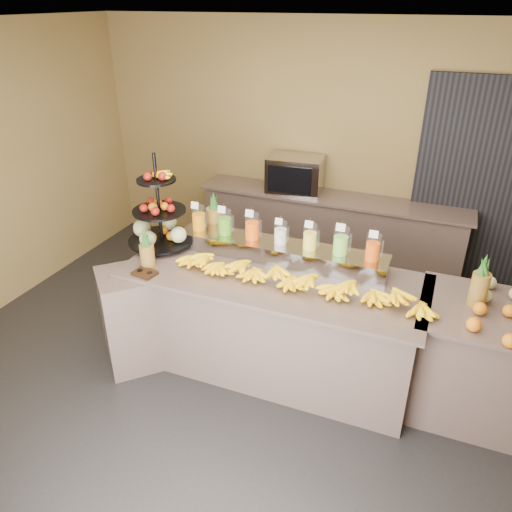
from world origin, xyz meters
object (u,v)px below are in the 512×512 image
Objects in this scene: right_fruit_pile at (501,311)px; oven_warmer at (295,174)px; fruit_stand at (164,223)px; condiment_caddy at (145,273)px; banana_heap at (296,276)px; pitcher_tray at (280,251)px.

oven_warmer reaches higher than right_fruit_pile.
fruit_stand reaches higher than oven_warmer.
oven_warmer reaches higher than condiment_caddy.
banana_heap is 1.35m from fruit_stand.
banana_heap is 3.44× the size of oven_warmer.
banana_heap is at bearing -177.52° from right_fruit_pile.
pitcher_tray is at bearing -81.06° from oven_warmer.
oven_warmer is at bearing 77.34° from condiment_caddy.
fruit_stand is 4.67× the size of condiment_caddy.
condiment_caddy is 0.37× the size of right_fruit_pile.
banana_heap is 1.49m from right_fruit_pile.
condiment_caddy is 0.30× the size of oven_warmer.
right_fruit_pile is 0.80× the size of oven_warmer.
oven_warmer reaches higher than pitcher_tray.
fruit_stand is at bearing 176.65° from right_fruit_pile.
pitcher_tray is 1.15m from condiment_caddy.
banana_heap is 2.14m from oven_warmer.
right_fruit_pile is at bearing -47.22° from oven_warmer.
oven_warmer is at bearing 87.08° from fruit_stand.
right_fruit_pile is (2.81, -0.16, -0.14)m from fruit_stand.
right_fruit_pile reaches higher than pitcher_tray.
fruit_stand reaches higher than banana_heap.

